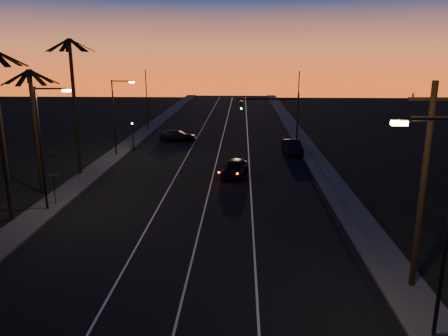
{
  "coord_description": "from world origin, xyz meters",
  "views": [
    {
      "loc": [
        3.22,
        -9.65,
        11.05
      ],
      "look_at": [
        1.88,
        22.29,
        2.79
      ],
      "focal_mm": 35.0,
      "sensor_mm": 36.0,
      "label": 1
    }
  ],
  "objects_px": {
    "lead_car": "(235,168)",
    "right_car": "(292,147)",
    "utility_pole": "(423,184)",
    "cross_car": "(178,136)",
    "signal_mast": "(277,112)"
  },
  "relations": [
    {
      "from": "lead_car",
      "to": "utility_pole",
      "type": "bearing_deg",
      "value": -65.62
    },
    {
      "from": "utility_pole",
      "to": "right_car",
      "type": "relative_size",
      "value": 1.98
    },
    {
      "from": "signal_mast",
      "to": "right_car",
      "type": "bearing_deg",
      "value": -2.48
    },
    {
      "from": "signal_mast",
      "to": "right_car",
      "type": "relative_size",
      "value": 1.4
    },
    {
      "from": "utility_pole",
      "to": "right_car",
      "type": "distance_m",
      "value": 30.36
    },
    {
      "from": "utility_pole",
      "to": "lead_car",
      "type": "height_order",
      "value": "utility_pole"
    },
    {
      "from": "right_car",
      "to": "utility_pole",
      "type": "bearing_deg",
      "value": -85.03
    },
    {
      "from": "utility_pole",
      "to": "cross_car",
      "type": "distance_m",
      "value": 40.97
    },
    {
      "from": "utility_pole",
      "to": "cross_car",
      "type": "relative_size",
      "value": 2.0
    },
    {
      "from": "signal_mast",
      "to": "cross_car",
      "type": "relative_size",
      "value": 1.42
    },
    {
      "from": "cross_car",
      "to": "lead_car",
      "type": "bearing_deg",
      "value": -65.29
    },
    {
      "from": "lead_car",
      "to": "right_car",
      "type": "distance_m",
      "value": 11.9
    },
    {
      "from": "cross_car",
      "to": "utility_pole",
      "type": "bearing_deg",
      "value": -65.46
    },
    {
      "from": "cross_car",
      "to": "right_car",
      "type": "bearing_deg",
      "value": -26.46
    },
    {
      "from": "utility_pole",
      "to": "cross_car",
      "type": "height_order",
      "value": "utility_pole"
    }
  ]
}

